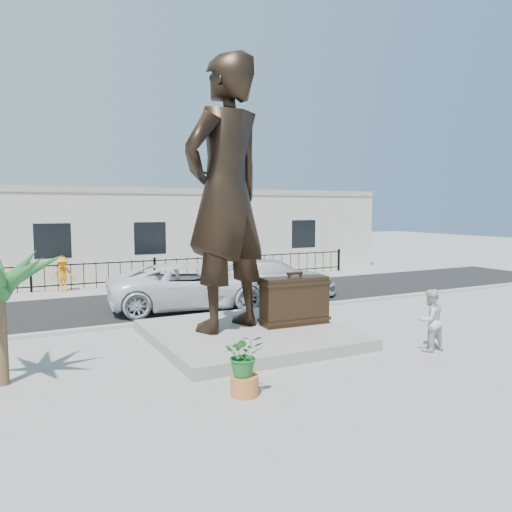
# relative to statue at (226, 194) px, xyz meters

# --- Properties ---
(ground) EXTENTS (100.00, 100.00, 0.00)m
(ground) POSITION_rel_statue_xyz_m (1.03, -1.82, -4.07)
(ground) COLOR #9E9991
(ground) RESTS_ON ground
(street) EXTENTS (40.00, 7.00, 0.01)m
(street) POSITION_rel_statue_xyz_m (1.03, 6.18, -4.07)
(street) COLOR black
(street) RESTS_ON ground
(curb) EXTENTS (40.00, 0.25, 0.12)m
(curb) POSITION_rel_statue_xyz_m (1.03, 2.68, -4.01)
(curb) COLOR #A5A399
(curb) RESTS_ON ground
(far_sidewalk) EXTENTS (40.00, 2.50, 0.02)m
(far_sidewalk) POSITION_rel_statue_xyz_m (1.03, 10.18, -4.06)
(far_sidewalk) COLOR #9E9991
(far_sidewalk) RESTS_ON ground
(plinth) EXTENTS (5.20, 5.20, 0.30)m
(plinth) POSITION_rel_statue_xyz_m (0.53, -0.32, -3.92)
(plinth) COLOR gray
(plinth) RESTS_ON ground
(fence) EXTENTS (22.00, 0.10, 1.20)m
(fence) POSITION_rel_statue_xyz_m (1.03, 10.98, -3.47)
(fence) COLOR black
(fence) RESTS_ON ground
(building) EXTENTS (28.00, 7.00, 4.40)m
(building) POSITION_rel_statue_xyz_m (1.03, 15.18, -1.87)
(building) COLOR silver
(building) RESTS_ON ground
(statue) EXTENTS (3.22, 2.67, 7.55)m
(statue) POSITION_rel_statue_xyz_m (0.00, 0.00, 0.00)
(statue) COLOR black
(statue) RESTS_ON plinth
(suitcase) EXTENTS (2.01, 0.73, 1.40)m
(suitcase) POSITION_rel_statue_xyz_m (1.97, -0.44, -3.07)
(suitcase) COLOR #332215
(suitcase) RESTS_ON plinth
(tourist) EXTENTS (0.79, 0.62, 1.62)m
(tourist) POSITION_rel_statue_xyz_m (4.21, -3.47, -3.27)
(tourist) COLOR silver
(tourist) RESTS_ON ground
(car_white) EXTENTS (6.38, 3.61, 1.68)m
(car_white) POSITION_rel_statue_xyz_m (0.60, 4.49, -3.22)
(car_white) COLOR white
(car_white) RESTS_ON street
(car_silver) EXTENTS (5.67, 4.02, 1.52)m
(car_silver) POSITION_rel_statue_xyz_m (4.62, 5.58, -3.30)
(car_silver) COLOR #AFB1B4
(car_silver) RESTS_ON street
(worker) EXTENTS (1.05, 0.67, 1.53)m
(worker) POSITION_rel_statue_xyz_m (-3.21, 10.54, -3.29)
(worker) COLOR orange
(worker) RESTS_ON far_sidewalk
(palm_tree) EXTENTS (1.80, 1.80, 3.20)m
(palm_tree) POSITION_rel_statue_xyz_m (-5.63, -1.22, -4.07)
(palm_tree) COLOR #1F5725
(palm_tree) RESTS_ON ground
(planter) EXTENTS (0.56, 0.56, 0.40)m
(planter) POSITION_rel_statue_xyz_m (-1.41, -4.07, -3.87)
(planter) COLOR #C06B33
(planter) RESTS_ON ground
(shrub) EXTENTS (0.96, 0.90, 0.86)m
(shrub) POSITION_rel_statue_xyz_m (-1.41, -4.07, -3.24)
(shrub) COLOR #216629
(shrub) RESTS_ON planter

